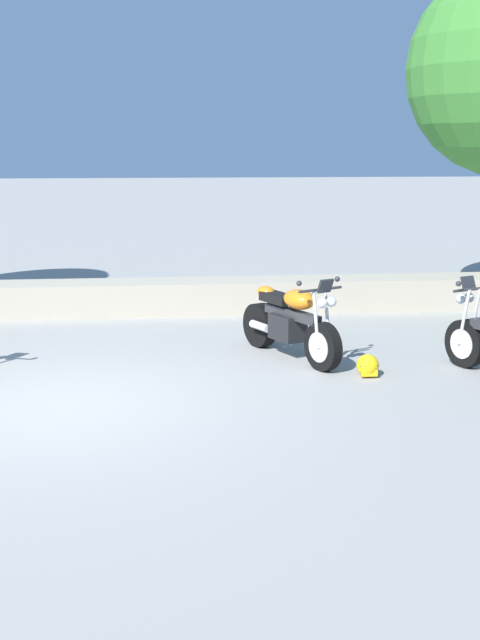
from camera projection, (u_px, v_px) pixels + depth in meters
ground_plane at (55, 406)px, 8.70m from camera, size 120.00×120.00×0.00m
stone_wall at (90, 298)px, 13.31m from camera, size 36.00×0.80×0.55m
motorcycle_orange_centre at (291, 323)px, 10.53m from camera, size 1.12×1.92×1.18m
rider_helmet at (368, 366)px, 9.76m from camera, size 0.28×0.28×0.28m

